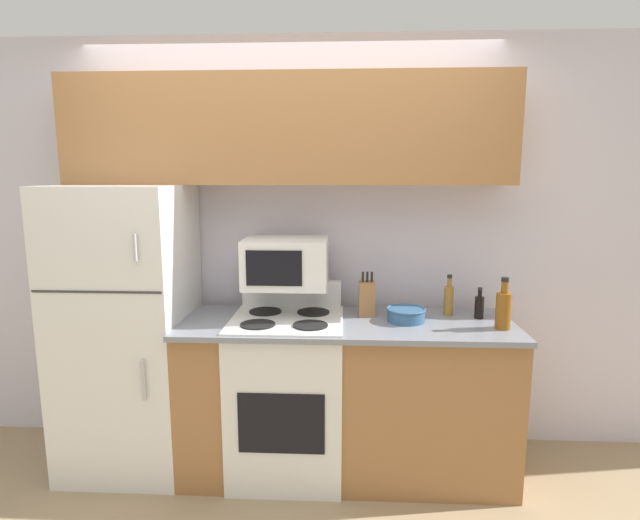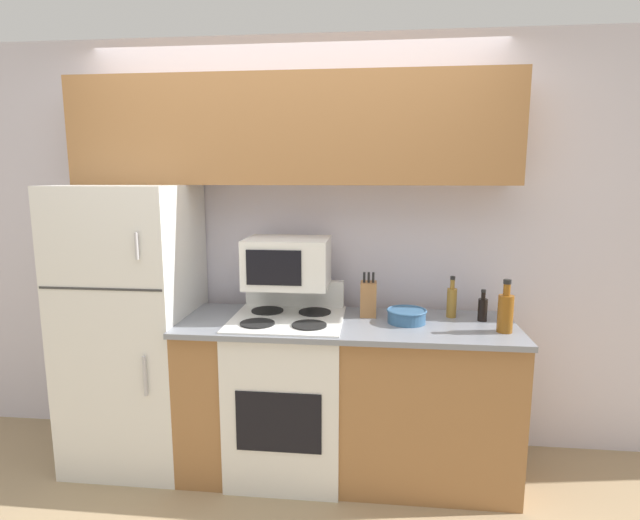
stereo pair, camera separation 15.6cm
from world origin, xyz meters
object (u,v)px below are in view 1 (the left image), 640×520
object	(u,v)px
refrigerator	(128,328)
bottle_whiskey	(503,309)
bowl	(406,314)
bottle_vinegar	(449,299)
stove	(288,393)
bottle_soy_sauce	(479,306)
microwave	(287,262)
knife_block	(367,298)

from	to	relation	value
refrigerator	bottle_whiskey	size ratio (longest dim) A/B	5.95
bowl	bottle_vinegar	xyz separation A→B (m)	(0.26, 0.14, 0.05)
refrigerator	bottle_vinegar	bearing A→B (deg)	3.17
stove	bottle_soy_sauce	bearing A→B (deg)	4.94
microwave	bottle_soy_sauce	size ratio (longest dim) A/B	2.64
microwave	bottle_soy_sauce	xyz separation A→B (m)	(1.10, -0.01, -0.24)
knife_block	bottle_soy_sauce	world-z (taller)	knife_block
bottle_vinegar	bottle_whiskey	size ratio (longest dim) A/B	0.86
bottle_vinegar	bowl	bearing A→B (deg)	-151.83
knife_block	bowl	bearing A→B (deg)	-28.07
microwave	knife_block	xyz separation A→B (m)	(0.47, 0.03, -0.21)
bowl	bottle_soy_sauce	bearing A→B (deg)	10.65
bottle_vinegar	bottle_soy_sauce	size ratio (longest dim) A/B	1.33
bottle_vinegar	knife_block	bearing A→B (deg)	-176.73
refrigerator	bottle_soy_sauce	xyz separation A→B (m)	(2.04, 0.04, 0.15)
knife_block	bowl	size ratio (longest dim) A/B	1.17
refrigerator	stove	distance (m)	1.01
bottle_whiskey	microwave	bearing A→B (deg)	170.17
refrigerator	bowl	bearing A→B (deg)	-1.32
bottle_soy_sauce	stove	bearing A→B (deg)	-175.06
knife_block	bottle_vinegar	distance (m)	0.48
bowl	bottle_whiskey	size ratio (longest dim) A/B	0.79
bottle_whiskey	bottle_soy_sauce	size ratio (longest dim) A/B	1.56
knife_block	bottle_soy_sauce	size ratio (longest dim) A/B	1.45
stove	knife_block	world-z (taller)	knife_block
bowl	bottle_soy_sauce	size ratio (longest dim) A/B	1.23
bottle_whiskey	stove	bearing A→B (deg)	175.02
refrigerator	knife_block	bearing A→B (deg)	3.14
microwave	bottle_whiskey	distance (m)	1.21
refrigerator	bowl	size ratio (longest dim) A/B	7.51
bottle_vinegar	stove	bearing A→B (deg)	-170.52
stove	bottle_soy_sauce	size ratio (longest dim) A/B	6.02
stove	bottle_whiskey	bearing A→B (deg)	-4.98
refrigerator	microwave	distance (m)	1.01
refrigerator	stove	xyz separation A→B (m)	(0.94, -0.05, -0.36)
refrigerator	microwave	xyz separation A→B (m)	(0.93, 0.05, 0.39)
bottle_soy_sauce	microwave	bearing A→B (deg)	179.59
refrigerator	stove	size ratio (longest dim) A/B	1.54
microwave	bottle_vinegar	xyz separation A→B (m)	(0.94, 0.05, -0.22)
bottle_whiskey	refrigerator	bearing A→B (deg)	175.84
bottle_whiskey	bottle_soy_sauce	world-z (taller)	bottle_whiskey
knife_block	bottle_soy_sauce	xyz separation A→B (m)	(0.64, -0.03, -0.03)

